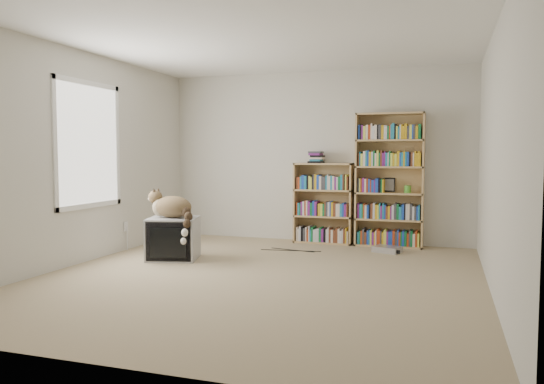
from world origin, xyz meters
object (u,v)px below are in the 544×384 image
(bookcase_tall, at_px, (390,184))
(dvd_player, at_px, (387,249))
(cat, at_px, (174,210))
(crt_tv, at_px, (173,238))
(bookcase_short, at_px, (324,206))

(bookcase_tall, xyz_separation_m, dvd_player, (0.03, -0.49, -0.84))
(cat, relative_size, bookcase_tall, 0.39)
(cat, distance_m, dvd_player, 2.81)
(cat, bearing_deg, dvd_player, 29.82)
(crt_tv, height_order, bookcase_tall, bookcase_tall)
(crt_tv, xyz_separation_m, dvd_player, (2.45, 1.27, -0.21))
(cat, xyz_separation_m, bookcase_tall, (2.39, 1.80, 0.27))
(bookcase_short, bearing_deg, dvd_player, -27.10)
(dvd_player, bearing_deg, bookcase_tall, 112.50)
(crt_tv, xyz_separation_m, bookcase_short, (1.49, 1.77, 0.28))
(bookcase_short, height_order, dvd_player, bookcase_short)
(bookcase_short, relative_size, dvd_player, 3.40)
(bookcase_short, bearing_deg, crt_tv, -130.05)
(cat, xyz_separation_m, bookcase_short, (1.45, 1.80, -0.08))
(crt_tv, relative_size, dvd_player, 2.07)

